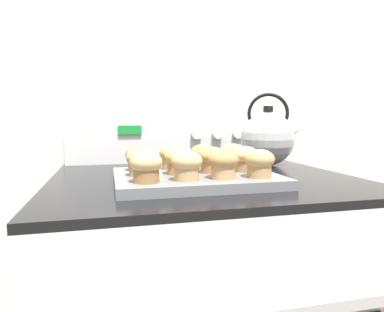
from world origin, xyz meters
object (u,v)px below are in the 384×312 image
at_px(muffin_r0_c1, 187,165).
at_px(muffin_r2_c0, 139,157).
at_px(muffin_r2_c1, 172,156).
at_px(tea_kettle, 268,138).
at_px(muffin_r2_c3, 234,155).
at_px(muffin_r0_c2, 224,164).
at_px(muffin_r0_c0, 146,166).
at_px(muffin_r1_c0, 141,161).
at_px(muffin_r0_c3, 260,163).
at_px(muffin_r2_c2, 203,156).
at_px(muffin_r1_c1, 178,160).
at_px(muffin_r1_c2, 211,159).
at_px(muffin_r1_c3, 245,158).
at_px(muffin_pan, 195,178).

relative_size(muffin_r0_c1, muffin_r2_c0, 1.00).
xyz_separation_m(muffin_r2_c1, tea_kettle, (0.34, 0.15, 0.04)).
xyz_separation_m(muffin_r2_c1, muffin_r2_c3, (0.17, -0.00, 0.00)).
xyz_separation_m(muffin_r0_c2, muffin_r2_c0, (-0.17, 0.16, 0.00)).
bearing_deg(muffin_r0_c1, tea_kettle, 42.76).
xyz_separation_m(muffin_r0_c0, muffin_r2_c0, (-0.00, 0.17, 0.00)).
bearing_deg(muffin_r2_c0, muffin_r2_c3, 0.02).
bearing_deg(muffin_r2_c1, muffin_r1_c0, -136.82).
bearing_deg(muffin_r0_c3, muffin_r2_c2, 115.91).
xyz_separation_m(muffin_r1_c1, muffin_r1_c2, (0.08, 0.00, 0.00)).
distance_m(muffin_r1_c3, tea_kettle, 0.29).
relative_size(muffin_pan, muffin_r2_c3, 5.67).
distance_m(muffin_r0_c2, muffin_r1_c2, 0.09).
distance_m(muffin_r0_c2, muffin_r2_c2, 0.17).
distance_m(muffin_r1_c0, tea_kettle, 0.49).
height_order(muffin_r0_c1, muffin_r1_c2, same).
distance_m(muffin_r1_c0, muffin_r2_c2, 0.19).
bearing_deg(muffin_pan, tea_kettle, 37.58).
bearing_deg(muffin_r0_c1, muffin_r2_c0, 117.65).
bearing_deg(muffin_r2_c3, muffin_r0_c1, -135.47).
height_order(muffin_r0_c0, muffin_r1_c2, same).
xyz_separation_m(muffin_r2_c3, tea_kettle, (0.18, 0.15, 0.04)).
xyz_separation_m(muffin_r1_c2, muffin_r2_c2, (0.00, 0.08, 0.00)).
relative_size(muffin_r2_c0, muffin_r2_c1, 1.00).
bearing_deg(muffin_r1_c2, muffin_r1_c3, -0.56).
relative_size(muffin_r2_c2, tea_kettle, 0.28).
bearing_deg(muffin_r1_c2, muffin_r0_c3, -46.21).
bearing_deg(tea_kettle, muffin_r1_c0, -151.76).
xyz_separation_m(muffin_r1_c1, muffin_r2_c1, (0.00, 0.09, 0.00)).
height_order(muffin_r0_c0, muffin_r0_c1, same).
height_order(muffin_r0_c2, muffin_r2_c3, same).
relative_size(muffin_r1_c2, tea_kettle, 0.28).
bearing_deg(tea_kettle, muffin_r0_c1, -137.24).
xyz_separation_m(muffin_r0_c1, muffin_r0_c2, (0.08, 0.00, 0.00)).
xyz_separation_m(muffin_r1_c2, muffin_r1_c3, (0.09, -0.00, 0.00)).
xyz_separation_m(muffin_r1_c2, muffin_r2_c1, (-0.08, 0.08, 0.00)).
relative_size(muffin_r1_c1, muffin_r2_c1, 1.00).
bearing_deg(muffin_r2_c3, muffin_r0_c3, -90.92).
bearing_deg(muffin_r1_c0, muffin_r2_c3, 17.35).
relative_size(muffin_r2_c0, muffin_r2_c2, 1.00).
bearing_deg(muffin_r2_c0, muffin_pan, -32.90).
bearing_deg(muffin_r2_c0, tea_kettle, 19.44).
bearing_deg(muffin_r0_c2, muffin_r0_c1, -179.29).
xyz_separation_m(muffin_r1_c3, muffin_r2_c3, (0.00, 0.08, 0.00)).
relative_size(muffin_r0_c2, muffin_r1_c2, 1.00).
distance_m(muffin_r0_c2, muffin_r1_c1, 0.12).
height_order(muffin_r1_c1, muffin_r2_c1, same).
relative_size(muffin_r0_c3, muffin_r1_c3, 1.00).
relative_size(muffin_r1_c3, muffin_r2_c1, 1.00).
height_order(muffin_r2_c2, muffin_r2_c3, same).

